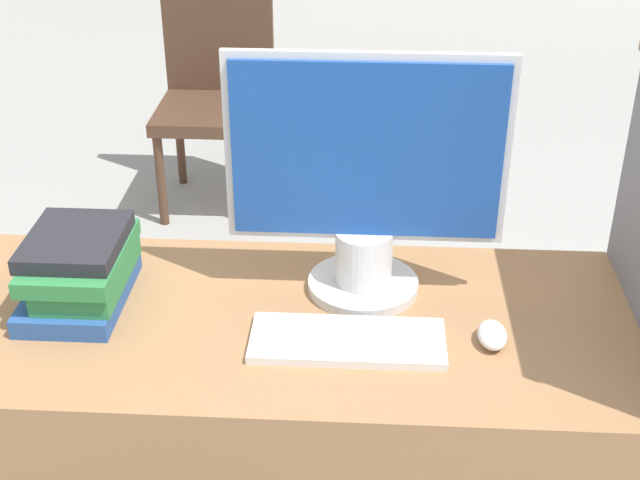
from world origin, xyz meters
TOP-DOWN VIEW (x-y plane):
  - desk at (0.00, 0.28)m, footprint 1.31×0.57m
  - monitor at (0.15, 0.39)m, footprint 0.51×0.21m
  - keyboard at (0.13, 0.21)m, footprint 0.34×0.14m
  - mouse at (0.38, 0.23)m, footprint 0.05×0.08m
  - book_stack at (-0.38, 0.32)m, footprint 0.18×0.27m
  - far_chair at (-0.46, 2.29)m, footprint 0.44×0.44m

SIDE VIEW (x-z plane):
  - desk at x=0.00m, z-range 0.00..0.75m
  - far_chair at x=-0.46m, z-range 0.04..0.96m
  - keyboard at x=0.13m, z-range 0.75..0.77m
  - mouse at x=0.38m, z-range 0.75..0.78m
  - book_stack at x=-0.38m, z-range 0.75..0.89m
  - monitor at x=0.15m, z-range 0.74..1.22m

